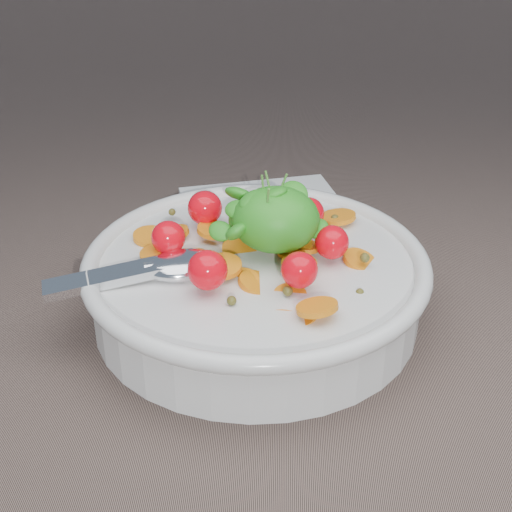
{
  "coord_description": "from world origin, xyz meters",
  "views": [
    {
      "loc": [
        0.01,
        -0.51,
        0.34
      ],
      "look_at": [
        -0.01,
        -0.01,
        0.06
      ],
      "focal_mm": 50.0,
      "sensor_mm": 36.0,
      "label": 1
    }
  ],
  "objects": [
    {
      "name": "napkin",
      "position": [
        -0.0,
        0.18,
        0.0
      ],
      "size": [
        0.2,
        0.19,
        0.01
      ],
      "primitive_type": "cube",
      "rotation": [
        0.0,
        0.0,
        0.26
      ],
      "color": "white",
      "rests_on": "ground"
    },
    {
      "name": "bowl",
      "position": [
        -0.01,
        -0.01,
        0.03
      ],
      "size": [
        0.3,
        0.28,
        0.12
      ],
      "color": "silver",
      "rests_on": "ground"
    },
    {
      "name": "ground",
      "position": [
        0.0,
        0.0,
        0.0
      ],
      "size": [
        6.0,
        6.0,
        0.0
      ],
      "primitive_type": "plane",
      "color": "#6F5A4F",
      "rests_on": "ground"
    }
  ]
}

